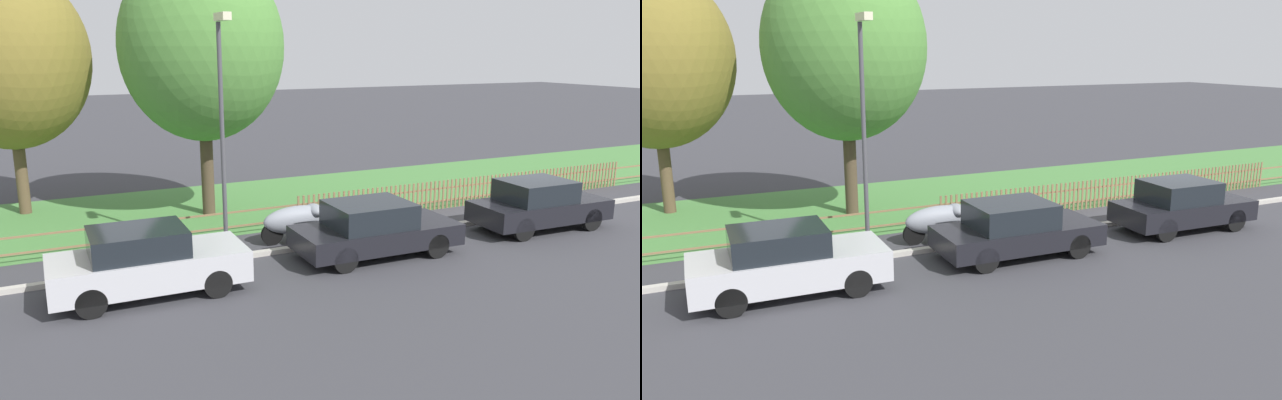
{
  "view_description": "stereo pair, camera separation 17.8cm",
  "coord_description": "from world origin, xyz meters",
  "views": [
    {
      "loc": [
        -13.43,
        -13.92,
        5.05
      ],
      "look_at": [
        -6.44,
        0.7,
        1.1
      ],
      "focal_mm": 35.0,
      "sensor_mm": 36.0,
      "label": 1
    },
    {
      "loc": [
        -13.27,
        -13.99,
        5.05
      ],
      "look_at": [
        -6.44,
        0.7,
        1.1
      ],
      "focal_mm": 35.0,
      "sensor_mm": 36.0,
      "label": 2
    }
  ],
  "objects": [
    {
      "name": "park_fence",
      "position": [
        -0.0,
        2.02,
        0.47
      ],
      "size": [
        41.46,
        0.05,
        0.93
      ],
      "color": "olive",
      "rests_on": "ground"
    },
    {
      "name": "kerb_stone",
      "position": [
        0.0,
        0.1,
        0.06
      ],
      "size": [
        41.46,
        0.2,
        0.12
      ],
      "primitive_type": "cube",
      "color": "#B2ADA3",
      "rests_on": "ground"
    },
    {
      "name": "parked_car_navy_estate",
      "position": [
        -0.37,
        -1.06,
        0.72
      ],
      "size": [
        4.01,
        1.81,
        1.44
      ],
      "rotation": [
        0.0,
        0.0,
        -0.03
      ],
      "color": "black",
      "rests_on": "ground"
    },
    {
      "name": "parked_car_black_saloon",
      "position": [
        -5.81,
        -1.09,
        0.69
      ],
      "size": [
        4.13,
        1.86,
        1.38
      ],
      "rotation": [
        0.0,
        0.0,
        -0.01
      ],
      "color": "black",
      "rests_on": "ground"
    },
    {
      "name": "parked_car_silver_hatchback",
      "position": [
        -11.39,
        -1.26,
        0.73
      ],
      "size": [
        4.04,
        1.74,
        1.45
      ],
      "rotation": [
        0.0,
        0.0,
        -0.02
      ],
      "color": "#BCBCC1",
      "rests_on": "ground"
    },
    {
      "name": "street_lamp",
      "position": [
        -9.08,
        0.58,
        3.66
      ],
      "size": [
        0.2,
        0.79,
        5.85
      ],
      "color": "#47474C",
      "rests_on": "ground"
    },
    {
      "name": "tree_nearest_kerb",
      "position": [
        -13.61,
        7.19,
        4.75
      ],
      "size": [
        4.72,
        4.72,
        7.47
      ],
      "color": "brown",
      "rests_on": "ground"
    },
    {
      "name": "covered_motorcycle",
      "position": [
        -7.0,
        0.77,
        0.62
      ],
      "size": [
        2.08,
        0.73,
        0.99
      ],
      "rotation": [
        0.0,
        0.0,
        -0.02
      ],
      "color": "black",
      "rests_on": "ground"
    },
    {
      "name": "ground_plane",
      "position": [
        0.0,
        0.0,
        0.0
      ],
      "size": [
        120.0,
        120.0,
        0.0
      ],
      "primitive_type": "plane",
      "color": "#38383D"
    },
    {
      "name": "grass_strip",
      "position": [
        0.0,
        5.38,
        0.01
      ],
      "size": [
        41.46,
        6.74,
        0.01
      ],
      "primitive_type": "cube",
      "color": "#477F3D",
      "rests_on": "ground"
    },
    {
      "name": "tree_behind_motorcycle",
      "position": [
        -8.41,
        4.65,
        5.09
      ],
      "size": [
        4.85,
        4.85,
        7.9
      ],
      "color": "#473828",
      "rests_on": "ground"
    }
  ]
}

